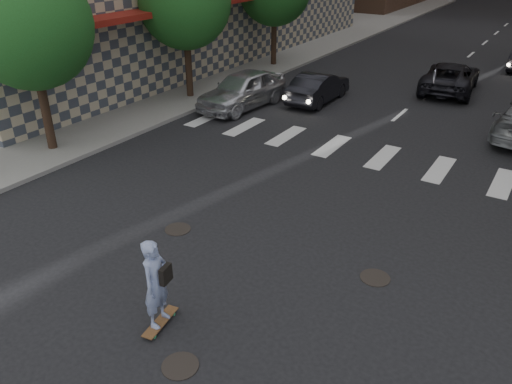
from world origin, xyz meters
TOP-DOWN VIEW (x-y plane):
  - ground at (0.00, 0.00)m, footprint 160.00×160.00m
  - sidewalk_left at (-14.50, 20.00)m, footprint 13.00×80.00m
  - tree_a at (-9.45, 3.14)m, footprint 4.20×4.20m
  - manhole_a at (1.20, -2.50)m, footprint 0.70×0.70m
  - manhole_b at (-2.00, 1.20)m, footprint 0.70×0.70m
  - manhole_c at (3.30, 2.00)m, footprint 0.70×0.70m
  - skateboarder at (0.16, -1.87)m, footprint 0.57×1.05m
  - silver_sedan at (-6.54, 11.19)m, footprint 2.40×5.06m
  - traffic_car_a at (-4.00, 13.86)m, footprint 1.51×4.24m
  - traffic_car_c at (0.87, 19.07)m, footprint 2.89×5.45m

SIDE VIEW (x-z plane):
  - ground at x=0.00m, z-range 0.00..0.00m
  - manhole_a at x=1.20m, z-range 0.00..0.02m
  - manhole_b at x=-2.00m, z-range 0.00..0.02m
  - manhole_c at x=3.30m, z-range 0.00..0.02m
  - sidewalk_left at x=-14.50m, z-range 0.00..0.15m
  - traffic_car_a at x=-4.00m, z-range 0.00..1.39m
  - traffic_car_c at x=0.87m, z-range 0.00..1.46m
  - silver_sedan at x=-6.54m, z-range 0.00..1.67m
  - skateboarder at x=0.16m, z-range 0.05..2.08m
  - tree_a at x=-9.45m, z-range 1.35..7.95m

